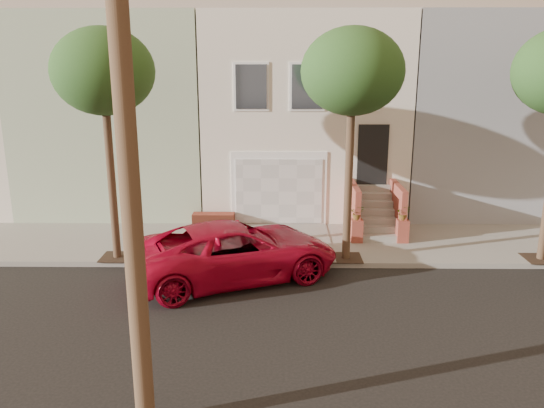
{
  "coord_description": "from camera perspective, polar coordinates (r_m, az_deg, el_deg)",
  "views": [
    {
      "loc": [
        -0.92,
        -10.56,
        5.59
      ],
      "look_at": [
        -1.08,
        3.0,
        1.97
      ],
      "focal_mm": 35.78,
      "sensor_mm": 36.0,
      "label": 1
    }
  ],
  "objects": [
    {
      "name": "ground",
      "position": [
        11.99,
        5.13,
        -12.91
      ],
      "size": [
        90.0,
        90.0,
        0.0
      ],
      "primitive_type": "plane",
      "color": "black",
      "rests_on": "ground"
    },
    {
      "name": "sidewalk",
      "position": [
        16.87,
        3.78,
        -4.17
      ],
      "size": [
        40.0,
        3.7,
        0.15
      ],
      "primitive_type": "cube",
      "color": "gray",
      "rests_on": "ground"
    },
    {
      "name": "house_row",
      "position": [
        21.86,
        3.14,
        9.82
      ],
      "size": [
        33.1,
        11.7,
        7.0
      ],
      "color": "beige",
      "rests_on": "sidewalk"
    },
    {
      "name": "tree_left",
      "position": [
        15.18,
        -17.35,
        13.03
      ],
      "size": [
        2.7,
        2.57,
        6.3
      ],
      "color": "#2D2116",
      "rests_on": "sidewalk"
    },
    {
      "name": "tree_mid",
      "position": [
        14.59,
        8.47,
        13.48
      ],
      "size": [
        2.7,
        2.57,
        6.3
      ],
      "color": "#2D2116",
      "rests_on": "sidewalk"
    },
    {
      "name": "pickup_truck",
      "position": [
        14.22,
        -3.91,
        -4.98
      ],
      "size": [
        5.96,
        4.4,
        1.51
      ],
      "primitive_type": "imported",
      "rotation": [
        0.0,
        0.0,
        1.97
      ],
      "color": "#AA0823",
      "rests_on": "ground"
    }
  ]
}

